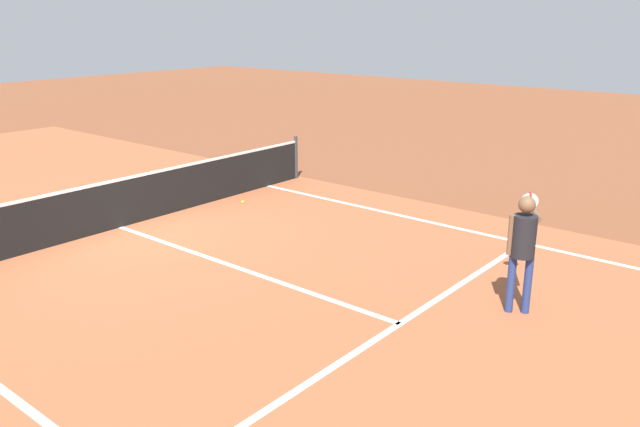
# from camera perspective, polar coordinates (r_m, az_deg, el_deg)

# --- Properties ---
(ground_plane) EXTENTS (60.00, 60.00, 0.00)m
(ground_plane) POSITION_cam_1_polar(r_m,az_deg,el_deg) (13.01, -17.32, -1.18)
(ground_plane) COLOR brown
(court_surface_inbounds) EXTENTS (10.62, 24.40, 0.00)m
(court_surface_inbounds) POSITION_cam_1_polar(r_m,az_deg,el_deg) (13.01, -17.32, -1.18)
(court_surface_inbounds) COLOR #9E5433
(court_surface_inbounds) RESTS_ON ground_plane
(line_sideline_right) EXTENTS (0.10, 11.89, 0.01)m
(line_sideline_right) POSITION_cam_1_polar(r_m,az_deg,el_deg) (12.29, 15.73, -2.09)
(line_sideline_right) COLOR white
(line_sideline_right) RESTS_ON ground_plane
(line_service_near) EXTENTS (8.22, 0.10, 0.01)m
(line_service_near) POSITION_cam_1_polar(r_m,az_deg,el_deg) (8.71, 7.10, -9.70)
(line_service_near) COLOR white
(line_service_near) RESTS_ON ground_plane
(line_center_service) EXTENTS (0.10, 6.40, 0.01)m
(line_center_service) POSITION_cam_1_polar(r_m,az_deg,el_deg) (10.59, -7.65, -4.69)
(line_center_service) COLOR white
(line_center_service) RESTS_ON ground_plane
(net) EXTENTS (10.34, 0.09, 1.07)m
(net) POSITION_cam_1_polar(r_m,az_deg,el_deg) (12.87, -17.51, 0.90)
(net) COLOR #33383D
(net) RESTS_ON ground_plane
(player_near) EXTENTS (1.16, 0.59, 1.66)m
(player_near) POSITION_cam_1_polar(r_m,az_deg,el_deg) (9.02, 17.64, -2.33)
(player_near) COLOR navy
(player_near) RESTS_ON ground_plane
(tennis_ball_near_net) EXTENTS (0.07, 0.07, 0.07)m
(tennis_ball_near_net) POSITION_cam_1_polar(r_m,az_deg,el_deg) (14.10, -6.88, 1.03)
(tennis_ball_near_net) COLOR #CCE033
(tennis_ball_near_net) RESTS_ON ground_plane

